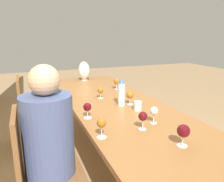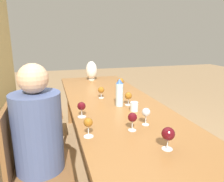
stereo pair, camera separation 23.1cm
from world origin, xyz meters
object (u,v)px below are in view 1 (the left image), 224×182
Objects in this scene: water_bottle at (121,92)px; chair_far at (33,112)px; chair_near at (40,169)px; water_tumbler at (138,106)px; wine_glass_4 at (117,81)px; wine_glass_0 at (183,131)px; wine_glass_7 at (143,117)px; wine_glass_3 at (87,108)px; wine_glass_2 at (154,111)px; vase at (84,71)px; wine_glass_1 at (130,96)px; person_near at (51,146)px; wine_glass_5 at (101,124)px; wine_glass_6 at (100,91)px.

water_bottle reaches higher than chair_far.
water_bottle is 1.00m from chair_near.
wine_glass_4 is (0.82, -0.13, 0.06)m from water_tumbler.
chair_near is at bearing 118.80° from water_bottle.
wine_glass_0 reaches higher than wine_glass_7.
wine_glass_3 is 0.97× the size of wine_glass_7.
wine_glass_2 is 0.15m from wine_glass_7.
water_bottle is 2.07× the size of wine_glass_3.
wine_glass_4 is (0.63, -0.22, -0.03)m from water_bottle.
water_tumbler is 0.59× the size of wine_glass_0.
vase is 0.31× the size of chair_near.
chair_far is (1.02, 0.42, -0.32)m from wine_glass_3.
vase is at bearing 2.50° from wine_glass_2.
person_near reaches higher than wine_glass_1.
wine_glass_2 is 1.03× the size of wine_glass_3.
wine_glass_2 is at bearing 171.79° from wine_glass_4.
water_bottle is 0.95× the size of vase.
wine_glass_7 is 0.81m from chair_near.
wine_glass_7 is at bearing -87.75° from wine_glass_5.
wine_glass_4 is 0.46m from wine_glass_6.
water_tumbler is at bearing -158.63° from wine_glass_6.
wine_glass_5 is at bearing 168.69° from vase.
water_tumbler is at bearing -87.70° from wine_glass_3.
wine_glass_5 is at bearing 152.79° from wine_glass_4.
chair_near is at bearing 62.69° from wine_glass_0.
water_tumbler is (-0.18, -0.08, -0.09)m from water_bottle.
wine_glass_0 is 0.98× the size of wine_glass_4.
vase reaches higher than wine_glass_2.
water_bottle is 0.51m from wine_glass_2.
wine_glass_2 is at bearing -173.88° from water_bottle.
water_bottle is 0.29× the size of chair_far.
wine_glass_4 is at bearing -160.59° from vase.
wine_glass_2 is 1.08× the size of wine_glass_6.
wine_glass_1 is 0.11× the size of person_near.
person_near is at bearing -90.00° from chair_near.
wine_glass_5 is (-0.58, 0.41, -0.03)m from water_bottle.
wine_glass_7 reaches higher than wine_glass_6.
wine_glass_7 is (0.01, -0.32, -0.00)m from wine_glass_5.
wine_glass_0 is 1.05× the size of wine_glass_5.
wine_glass_5 is 1.00× the size of wine_glass_7.
wine_glass_2 is at bearing -168.68° from wine_glass_6.
chair_far is (0.82, 0.82, -0.36)m from water_bottle.
wine_glass_0 is at bearing -178.67° from vase.
wine_glass_1 is (-0.00, -0.09, -0.04)m from water_bottle.
wine_glass_3 is at bearing 166.27° from vase.
wine_glass_3 is (-0.20, 0.49, -0.00)m from wine_glass_1.
chair_far reaches higher than wine_glass_0.
wine_glass_7 reaches higher than wine_glass_1.
water_tumbler is at bearing -71.85° from person_near.
person_near reaches higher than water_bottle.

